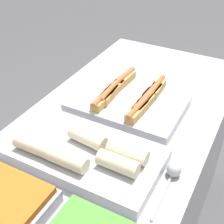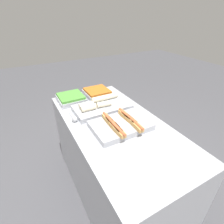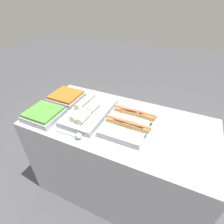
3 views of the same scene
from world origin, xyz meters
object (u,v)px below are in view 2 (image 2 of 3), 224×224
Objects in this scene: tray_side_back at (97,93)px; tray_side_front at (71,98)px; tray_wraps at (101,106)px; tray_hotdogs at (120,125)px; serving_spoon_near at (74,119)px.

tray_side_front is at bearing -90.00° from tray_side_back.
tray_hotdogs is at bearing 0.55° from tray_wraps.
tray_hotdogs is at bearing -8.27° from tray_side_back.
tray_wraps is at bearing -17.73° from tray_side_back.
tray_side_front is 0.31m from tray_side_back.
tray_hotdogs is 0.37m from tray_wraps.
tray_wraps is 1.94× the size of tray_side_back.
tray_side_back is (0.00, 0.31, 0.00)m from tray_side_front.
tray_side_back is at bearing 90.00° from tray_side_front.
tray_side_front is (-0.69, -0.21, -0.00)m from tray_hotdogs.
tray_side_front is (-0.33, -0.21, 0.00)m from tray_wraps.
serving_spoon_near is at bearing -45.73° from tray_side_back.
tray_wraps reaches higher than tray_hotdogs.
tray_hotdogs is 0.87× the size of tray_wraps.
tray_wraps is 2.35× the size of serving_spoon_near.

